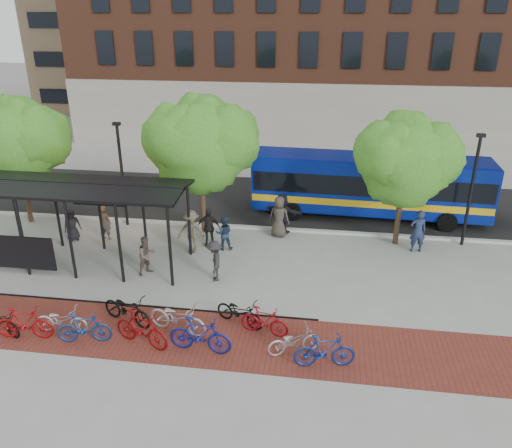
# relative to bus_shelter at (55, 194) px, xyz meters

# --- Properties ---
(ground) EXTENTS (160.00, 160.00, 0.00)m
(ground) POSITION_rel_bus_shelter_xyz_m (8.13, 0.48, -3.00)
(ground) COLOR #9E9E99
(ground) RESTS_ON ground
(asphalt_street) EXTENTS (160.00, 8.00, 0.01)m
(asphalt_street) POSITION_rel_bus_shelter_xyz_m (8.13, 8.48, -2.99)
(asphalt_street) COLOR black
(asphalt_street) RESTS_ON ground
(curb) EXTENTS (160.00, 0.25, 0.12)m
(curb) POSITION_rel_bus_shelter_xyz_m (8.13, 4.48, -2.94)
(curb) COLOR #B7B7B2
(curb) RESTS_ON ground
(brick_strip) EXTENTS (24.00, 3.00, 0.01)m
(brick_strip) POSITION_rel_bus_shelter_xyz_m (6.13, -4.52, -3.00)
(brick_strip) COLOR maroon
(brick_strip) RESTS_ON ground
(bike_rack_rail) EXTENTS (12.00, 0.05, 0.95)m
(bike_rack_rail) POSITION_rel_bus_shelter_xyz_m (4.83, -3.62, -3.00)
(bike_rack_rail) COLOR black
(bike_rack_rail) RESTS_ON ground
(building_brick) EXTENTS (55.00, 14.00, 20.00)m
(building_brick) POSITION_rel_bus_shelter_xyz_m (18.13, 26.48, 7.00)
(building_brick) COLOR brown
(building_brick) RESTS_ON ground
(bus_shelter) EXTENTS (10.60, 3.07, 3.60)m
(bus_shelter) POSITION_rel_bus_shelter_xyz_m (0.00, 0.00, 0.00)
(bus_shelter) COLOR black
(bus_shelter) RESTS_ON ground
(tree_a) EXTENTS (4.90, 4.00, 6.18)m
(tree_a) POSITION_rel_bus_shelter_xyz_m (-3.77, 3.83, 1.24)
(tree_a) COLOR #382619
(tree_a) RESTS_ON ground
(tree_b) EXTENTS (5.15, 4.20, 6.47)m
(tree_b) POSITION_rel_bus_shelter_xyz_m (5.23, 3.83, 1.46)
(tree_b) COLOR #382619
(tree_b) RESTS_ON ground
(tree_c) EXTENTS (4.66, 3.80, 5.92)m
(tree_c) POSITION_rel_bus_shelter_xyz_m (14.22, 3.83, 1.06)
(tree_c) COLOR #382619
(tree_c) RESTS_ON ground
(lamp_post_left) EXTENTS (0.35, 0.20, 5.12)m
(lamp_post_left) POSITION_rel_bus_shelter_xyz_m (1.13, 4.08, -0.25)
(lamp_post_left) COLOR black
(lamp_post_left) RESTS_ON ground
(lamp_post_right) EXTENTS (0.35, 0.20, 5.12)m
(lamp_post_right) POSITION_rel_bus_shelter_xyz_m (17.13, 4.08, -0.25)
(lamp_post_right) COLOR black
(lamp_post_right) RESTS_ON ground
(bus) EXTENTS (11.83, 3.17, 3.17)m
(bus) POSITION_rel_bus_shelter_xyz_m (13.01, 6.95, -1.18)
(bus) COLOR #081D93
(bus) RESTS_ON ground
(bike_0) EXTENTS (1.84, 1.16, 0.91)m
(bike_0) POSITION_rel_bus_shelter_xyz_m (0.49, -5.20, -2.54)
(bike_0) COLOR black
(bike_0) RESTS_ON ground
(bike_1) EXTENTS (1.94, 0.74, 1.14)m
(bike_1) POSITION_rel_bus_shelter_xyz_m (1.43, -5.36, -2.43)
(bike_1) COLOR #990D0F
(bike_1) RESTS_ON ground
(bike_2) EXTENTS (1.78, 0.70, 0.92)m
(bike_2) POSITION_rel_bus_shelter_xyz_m (2.43, -4.85, -2.54)
(bike_2) COLOR #B9B9BC
(bike_2) RESTS_ON ground
(bike_3) EXTENTS (1.81, 0.81, 1.05)m
(bike_3) POSITION_rel_bus_shelter_xyz_m (3.42, -5.27, -2.47)
(bike_3) COLOR navy
(bike_3) RESTS_ON ground
(bike_4) EXTENTS (2.15, 1.41, 1.07)m
(bike_4) POSITION_rel_bus_shelter_xyz_m (4.38, -4.03, -2.47)
(bike_4) COLOR black
(bike_4) RESTS_ON ground
(bike_5) EXTENTS (2.09, 1.19, 1.21)m
(bike_5) POSITION_rel_bus_shelter_xyz_m (5.30, -5.16, -2.39)
(bike_5) COLOR maroon
(bike_5) RESTS_ON ground
(bike_6) EXTENTS (2.22, 1.23, 1.11)m
(bike_6) POSITION_rel_bus_shelter_xyz_m (6.23, -4.29, -2.45)
(bike_6) COLOR #ABABAE
(bike_6) RESTS_ON ground
(bike_7) EXTENTS (2.06, 0.75, 1.21)m
(bike_7) POSITION_rel_bus_shelter_xyz_m (7.22, -5.20, -2.39)
(bike_7) COLOR navy
(bike_7) RESTS_ON ground
(bike_8) EXTENTS (1.93, 1.33, 0.96)m
(bike_8) POSITION_rel_bus_shelter_xyz_m (8.18, -3.57, -2.52)
(bike_8) COLOR black
(bike_8) RESTS_ON ground
(bike_9) EXTENTS (1.72, 0.81, 1.00)m
(bike_9) POSITION_rel_bus_shelter_xyz_m (9.07, -4.01, -2.50)
(bike_9) COLOR maroon
(bike_9) RESTS_ON ground
(bike_10) EXTENTS (1.81, 1.24, 0.90)m
(bike_10) POSITION_rel_bus_shelter_xyz_m (10.11, -4.85, -2.55)
(bike_10) COLOR #9E9DA0
(bike_10) RESTS_ON ground
(bike_11) EXTENTS (1.92, 0.83, 1.11)m
(bike_11) POSITION_rel_bus_shelter_xyz_m (11.06, -5.37, -2.44)
(bike_11) COLOR navy
(bike_11) RESTS_ON ground
(pedestrian_0) EXTENTS (0.88, 0.85, 1.52)m
(pedestrian_0) POSITION_rel_bus_shelter_xyz_m (-0.65, 2.01, -2.24)
(pedestrian_0) COLOR black
(pedestrian_0) RESTS_ON ground
(pedestrian_1) EXTENTS (0.67, 0.51, 1.66)m
(pedestrian_1) POSITION_rel_bus_shelter_xyz_m (0.81, 2.33, -2.17)
(pedestrian_1) COLOR #423935
(pedestrian_1) RESTS_ON ground
(pedestrian_2) EXTENTS (0.85, 0.72, 1.55)m
(pedestrian_2) POSITION_rel_bus_shelter_xyz_m (6.48, 2.06, -2.22)
(pedestrian_2) COLOR #1E3046
(pedestrian_2) RESTS_ON ground
(pedestrian_3) EXTENTS (1.28, 0.74, 1.98)m
(pedestrian_3) POSITION_rel_bus_shelter_xyz_m (5.15, 1.55, -2.01)
(pedestrian_3) COLOR brown
(pedestrian_3) RESTS_ON ground
(pedestrian_4) EXTENTS (1.07, 0.47, 1.80)m
(pedestrian_4) POSITION_rel_bus_shelter_xyz_m (5.72, 2.32, -2.10)
(pedestrian_4) COLOR black
(pedestrian_4) RESTS_ON ground
(pedestrian_5) EXTENTS (1.91, 1.09, 1.97)m
(pedestrian_5) POSITION_rel_bus_shelter_xyz_m (8.85, 4.28, -2.02)
(pedestrian_5) COLOR black
(pedestrian_5) RESTS_ON ground
(pedestrian_6) EXTENTS (1.06, 0.78, 1.98)m
(pedestrian_6) POSITION_rel_bus_shelter_xyz_m (8.75, 3.79, -2.01)
(pedestrian_6) COLOR #38332D
(pedestrian_6) RESTS_ON ground
(pedestrian_7) EXTENTS (0.77, 0.56, 1.95)m
(pedestrian_7) POSITION_rel_bus_shelter_xyz_m (14.93, 3.06, -2.02)
(pedestrian_7) COLOR #1F2A4A
(pedestrian_7) RESTS_ON ground
(pedestrian_8) EXTENTS (0.96, 1.00, 1.63)m
(pedestrian_8) POSITION_rel_bus_shelter_xyz_m (3.87, -0.59, -2.18)
(pedestrian_8) COLOR brown
(pedestrian_8) RESTS_ON ground
(pedestrian_9) EXTENTS (0.85, 1.19, 1.67)m
(pedestrian_9) POSITION_rel_bus_shelter_xyz_m (6.68, -0.71, -2.16)
(pedestrian_9) COLOR #252525
(pedestrian_9) RESTS_ON ground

